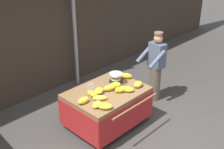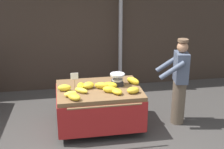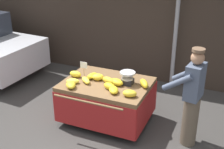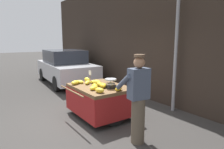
{
  "view_description": "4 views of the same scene",
  "coord_description": "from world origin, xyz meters",
  "px_view_note": "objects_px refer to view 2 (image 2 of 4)",
  "views": [
    {
      "loc": [
        -3.47,
        -2.89,
        3.62
      ],
      "look_at": [
        0.29,
        0.73,
        1.08
      ],
      "focal_mm": 45.35,
      "sensor_mm": 36.0,
      "label": 1
    },
    {
      "loc": [
        -0.66,
        -4.87,
        3.09
      ],
      "look_at": [
        0.33,
        0.77,
        1.03
      ],
      "focal_mm": 51.36,
      "sensor_mm": 36.0,
      "label": 2
    },
    {
      "loc": [
        2.14,
        -3.88,
        3.2
      ],
      "look_at": [
        0.16,
        0.67,
        0.99
      ],
      "focal_mm": 48.52,
      "sensor_mm": 36.0,
      "label": 3
    },
    {
      "loc": [
        4.31,
        -1.89,
        1.98
      ],
      "look_at": [
        0.48,
        0.76,
        1.16
      ],
      "focal_mm": 31.99,
      "sensor_mm": 36.0,
      "label": 4
    }
  ],
  "objects_px": {
    "street_pole": "(121,27)",
    "vendor_person": "(179,82)",
    "banana_cart": "(99,99)",
    "banana_bunch_2": "(81,90)",
    "banana_bunch_6": "(133,81)",
    "banana_bunch_3": "(133,90)",
    "price_sign": "(74,78)",
    "banana_bunch_8": "(117,91)",
    "banana_bunch_0": "(110,85)",
    "banana_bunch_10": "(64,88)",
    "banana_bunch_9": "(74,97)",
    "banana_bunch_4": "(110,89)",
    "banana_bunch_7": "(88,85)",
    "weighing_scale": "(117,79)",
    "banana_bunch_1": "(102,86)",
    "banana_bunch_11": "(81,86)",
    "banana_bunch_5": "(70,94)"
  },
  "relations": [
    {
      "from": "banana_bunch_8",
      "to": "street_pole",
      "type": "bearing_deg",
      "value": 77.03
    },
    {
      "from": "price_sign",
      "to": "banana_bunch_1",
      "type": "bearing_deg",
      "value": -1.28
    },
    {
      "from": "banana_bunch_11",
      "to": "street_pole",
      "type": "bearing_deg",
      "value": 58.83
    },
    {
      "from": "price_sign",
      "to": "banana_bunch_10",
      "type": "bearing_deg",
      "value": 178.21
    },
    {
      "from": "banana_bunch_10",
      "to": "banana_cart",
      "type": "bearing_deg",
      "value": 1.67
    },
    {
      "from": "banana_bunch_6",
      "to": "banana_bunch_4",
      "type": "bearing_deg",
      "value": -146.92
    },
    {
      "from": "banana_bunch_2",
      "to": "banana_bunch_7",
      "type": "distance_m",
      "value": 0.24
    },
    {
      "from": "price_sign",
      "to": "banana_bunch_9",
      "type": "relative_size",
      "value": 1.26
    },
    {
      "from": "banana_bunch_7",
      "to": "vendor_person",
      "type": "xyz_separation_m",
      "value": [
        1.74,
        -0.12,
        -0.01
      ]
    },
    {
      "from": "weighing_scale",
      "to": "banana_bunch_0",
      "type": "height_order",
      "value": "weighing_scale"
    },
    {
      "from": "banana_bunch_9",
      "to": "vendor_person",
      "type": "bearing_deg",
      "value": 10.0
    },
    {
      "from": "street_pole",
      "to": "banana_bunch_2",
      "type": "distance_m",
      "value": 2.48
    },
    {
      "from": "banana_bunch_4",
      "to": "banana_bunch_7",
      "type": "height_order",
      "value": "banana_bunch_7"
    },
    {
      "from": "banana_cart",
      "to": "banana_bunch_2",
      "type": "height_order",
      "value": "banana_bunch_2"
    },
    {
      "from": "price_sign",
      "to": "banana_bunch_10",
      "type": "relative_size",
      "value": 1.4
    },
    {
      "from": "street_pole",
      "to": "banana_bunch_9",
      "type": "height_order",
      "value": "street_pole"
    },
    {
      "from": "banana_bunch_4",
      "to": "banana_bunch_0",
      "type": "bearing_deg",
      "value": 78.22
    },
    {
      "from": "banana_bunch_0",
      "to": "banana_bunch_10",
      "type": "distance_m",
      "value": 0.85
    },
    {
      "from": "banana_bunch_8",
      "to": "banana_bunch_9",
      "type": "height_order",
      "value": "banana_bunch_9"
    },
    {
      "from": "banana_bunch_0",
      "to": "banana_bunch_1",
      "type": "bearing_deg",
      "value": -176.25
    },
    {
      "from": "banana_bunch_11",
      "to": "banana_bunch_1",
      "type": "bearing_deg",
      "value": -14.29
    },
    {
      "from": "price_sign",
      "to": "banana_bunch_3",
      "type": "bearing_deg",
      "value": -17.26
    },
    {
      "from": "banana_bunch_0",
      "to": "banana_bunch_7",
      "type": "bearing_deg",
      "value": 172.03
    },
    {
      "from": "banana_bunch_7",
      "to": "banana_bunch_10",
      "type": "height_order",
      "value": "same"
    },
    {
      "from": "banana_bunch_4",
      "to": "banana_bunch_5",
      "type": "xyz_separation_m",
      "value": [
        -0.71,
        -0.05,
        -0.01
      ]
    },
    {
      "from": "banana_bunch_8",
      "to": "banana_bunch_3",
      "type": "bearing_deg",
      "value": -4.73
    },
    {
      "from": "banana_bunch_8",
      "to": "banana_bunch_9",
      "type": "relative_size",
      "value": 0.94
    },
    {
      "from": "banana_bunch_3",
      "to": "banana_bunch_4",
      "type": "xyz_separation_m",
      "value": [
        -0.41,
        0.11,
        0.0
      ]
    },
    {
      "from": "weighing_scale",
      "to": "banana_bunch_11",
      "type": "height_order",
      "value": "weighing_scale"
    },
    {
      "from": "banana_bunch_3",
      "to": "vendor_person",
      "type": "relative_size",
      "value": 0.14
    },
    {
      "from": "vendor_person",
      "to": "banana_bunch_8",
      "type": "bearing_deg",
      "value": -169.59
    },
    {
      "from": "price_sign",
      "to": "vendor_person",
      "type": "height_order",
      "value": "vendor_person"
    },
    {
      "from": "banana_bunch_6",
      "to": "banana_bunch_3",
      "type": "bearing_deg",
      "value": -103.04
    },
    {
      "from": "banana_bunch_2",
      "to": "banana_bunch_6",
      "type": "xyz_separation_m",
      "value": [
        1.02,
        0.26,
        0.02
      ]
    },
    {
      "from": "banana_bunch_7",
      "to": "vendor_person",
      "type": "distance_m",
      "value": 1.75
    },
    {
      "from": "banana_bunch_5",
      "to": "banana_bunch_6",
      "type": "relative_size",
      "value": 0.78
    },
    {
      "from": "street_pole",
      "to": "vendor_person",
      "type": "relative_size",
      "value": 1.82
    },
    {
      "from": "banana_bunch_6",
      "to": "banana_bunch_5",
      "type": "bearing_deg",
      "value": -162.38
    },
    {
      "from": "banana_bunch_3",
      "to": "banana_bunch_4",
      "type": "distance_m",
      "value": 0.43
    },
    {
      "from": "banana_bunch_7",
      "to": "banana_bunch_9",
      "type": "xyz_separation_m",
      "value": [
        -0.3,
        -0.47,
        -0.01
      ]
    },
    {
      "from": "banana_cart",
      "to": "price_sign",
      "type": "xyz_separation_m",
      "value": [
        -0.45,
        -0.02,
        0.46
      ]
    },
    {
      "from": "weighing_scale",
      "to": "banana_bunch_2",
      "type": "bearing_deg",
      "value": -160.47
    },
    {
      "from": "banana_bunch_1",
      "to": "banana_bunch_9",
      "type": "bearing_deg",
      "value": -143.05
    },
    {
      "from": "banana_bunch_3",
      "to": "price_sign",
      "type": "bearing_deg",
      "value": 162.74
    },
    {
      "from": "banana_bunch_7",
      "to": "banana_bunch_10",
      "type": "relative_size",
      "value": 0.9
    },
    {
      "from": "banana_bunch_3",
      "to": "banana_bunch_11",
      "type": "relative_size",
      "value": 0.83
    },
    {
      "from": "banana_bunch_0",
      "to": "banana_bunch_6",
      "type": "xyz_separation_m",
      "value": [
        0.47,
        0.13,
        0.01
      ]
    },
    {
      "from": "price_sign",
      "to": "vendor_person",
      "type": "xyz_separation_m",
      "value": [
        2.0,
        -0.06,
        -0.19
      ]
    },
    {
      "from": "banana_bunch_1",
      "to": "banana_bunch_4",
      "type": "height_order",
      "value": "banana_bunch_1"
    },
    {
      "from": "banana_bunch_6",
      "to": "banana_bunch_8",
      "type": "height_order",
      "value": "banana_bunch_6"
    }
  ]
}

